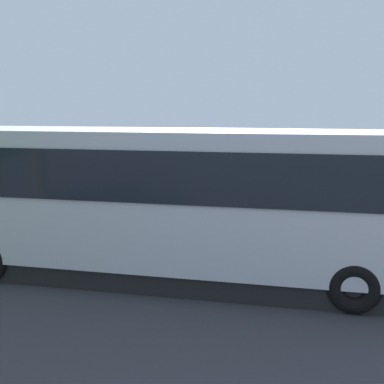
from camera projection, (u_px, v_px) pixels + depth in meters
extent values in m
plane|color=#38383D|center=(171.00, 222.00, 16.40)|extent=(80.00, 80.00, 0.00)
cube|color=silver|center=(170.00, 195.00, 10.74)|extent=(10.89, 3.29, 2.80)
cube|color=black|center=(184.00, 163.00, 11.87)|extent=(9.00, 0.71, 1.01)
cube|color=black|center=(152.00, 177.00, 9.43)|extent=(9.00, 0.71, 1.01)
cube|color=#1959B2|center=(184.00, 209.00, 12.05)|extent=(9.42, 0.73, 0.28)
cube|color=black|center=(171.00, 268.00, 11.01)|extent=(10.02, 3.03, 0.45)
torus|color=black|center=(42.00, 234.00, 12.89)|extent=(1.02, 0.39, 1.00)
torus|color=black|center=(345.00, 252.00, 11.22)|extent=(1.02, 0.39, 1.00)
torus|color=black|center=(354.00, 287.00, 9.05)|extent=(1.02, 0.39, 1.00)
cylinder|color=black|center=(274.00, 235.00, 12.88)|extent=(0.12, 0.12, 0.75)
cube|color=black|center=(274.00, 250.00, 12.98)|extent=(0.10, 0.26, 0.10)
cylinder|color=black|center=(280.00, 236.00, 12.83)|extent=(0.12, 0.12, 0.75)
cube|color=black|center=(280.00, 251.00, 12.94)|extent=(0.10, 0.26, 0.10)
cube|color=silver|center=(278.00, 209.00, 12.74)|extent=(0.38, 0.28, 0.63)
cylinder|color=silver|center=(269.00, 208.00, 12.81)|extent=(0.09, 0.09, 0.60)
sphere|color=tan|center=(268.00, 219.00, 12.86)|extent=(0.09, 0.09, 0.09)
cylinder|color=silver|center=(288.00, 209.00, 12.67)|extent=(0.09, 0.09, 0.60)
sphere|color=tan|center=(287.00, 221.00, 12.72)|extent=(0.09, 0.09, 0.09)
sphere|color=tan|center=(279.00, 192.00, 12.66)|extent=(0.23, 0.23, 0.23)
cylinder|color=black|center=(227.00, 229.00, 13.50)|extent=(0.13, 0.13, 0.79)
cube|color=black|center=(227.00, 244.00, 13.61)|extent=(0.13, 0.27, 0.10)
cylinder|color=black|center=(233.00, 229.00, 13.48)|extent=(0.13, 0.13, 0.79)
cube|color=black|center=(233.00, 244.00, 13.59)|extent=(0.13, 0.27, 0.10)
cube|color=#D8F233|center=(230.00, 202.00, 13.37)|extent=(0.41, 0.32, 0.66)
cube|color=silver|center=(230.00, 202.00, 13.37)|extent=(0.42, 0.34, 0.06)
cylinder|color=#D8F233|center=(221.00, 202.00, 13.41)|extent=(0.10, 0.10, 0.62)
sphere|color=tan|center=(221.00, 213.00, 13.46)|extent=(0.10, 0.10, 0.09)
cylinder|color=#D8F233|center=(239.00, 202.00, 13.32)|extent=(0.10, 0.10, 0.62)
sphere|color=tan|center=(239.00, 214.00, 13.38)|extent=(0.10, 0.10, 0.09)
sphere|color=tan|center=(230.00, 185.00, 13.29)|extent=(0.26, 0.26, 0.24)
cylinder|color=#473823|center=(178.00, 224.00, 14.05)|extent=(0.12, 0.12, 0.79)
cube|color=black|center=(179.00, 238.00, 14.16)|extent=(0.11, 0.26, 0.10)
cylinder|color=#473823|center=(184.00, 224.00, 14.00)|extent=(0.12, 0.12, 0.79)
cube|color=black|center=(184.00, 239.00, 14.11)|extent=(0.11, 0.26, 0.10)
cube|color=navy|center=(181.00, 199.00, 13.90)|extent=(0.39, 0.29, 0.66)
cylinder|color=navy|center=(173.00, 198.00, 13.97)|extent=(0.09, 0.09, 0.63)
sphere|color=tan|center=(173.00, 209.00, 14.02)|extent=(0.09, 0.09, 0.09)
cylinder|color=navy|center=(189.00, 198.00, 13.83)|extent=(0.09, 0.09, 0.63)
sphere|color=tan|center=(189.00, 210.00, 13.89)|extent=(0.09, 0.09, 0.09)
sphere|color=tan|center=(181.00, 182.00, 13.82)|extent=(0.24, 0.24, 0.24)
torus|color=black|center=(191.00, 237.00, 13.30)|extent=(0.61, 0.18, 0.60)
cylinder|color=silver|center=(191.00, 237.00, 13.30)|extent=(0.13, 0.11, 0.12)
torus|color=black|center=(246.00, 240.00, 12.99)|extent=(0.61, 0.18, 0.60)
cylinder|color=silver|center=(246.00, 240.00, 12.99)|extent=(0.13, 0.13, 0.12)
cylinder|color=silver|center=(193.00, 225.00, 13.23)|extent=(0.32, 0.08, 0.67)
cube|color=#198C33|center=(216.00, 227.00, 13.11)|extent=(0.86, 0.35, 0.36)
cube|color=black|center=(234.00, 226.00, 13.00)|extent=(0.54, 0.26, 0.20)
cylinder|color=silver|center=(228.00, 236.00, 12.93)|extent=(0.46, 0.12, 0.08)
cylinder|color=black|center=(195.00, 214.00, 13.17)|extent=(0.08, 0.58, 0.04)
torus|color=black|center=(148.00, 199.00, 18.96)|extent=(0.60, 0.14, 0.60)
cylinder|color=silver|center=(148.00, 199.00, 18.96)|extent=(0.12, 0.10, 0.12)
torus|color=black|center=(120.00, 174.00, 19.18)|extent=(0.84, 0.15, 0.84)
cylinder|color=silver|center=(120.00, 174.00, 19.18)|extent=(0.12, 0.12, 0.12)
cylinder|color=silver|center=(152.00, 191.00, 18.86)|extent=(0.63, 0.07, 0.41)
cube|color=orange|center=(140.00, 181.00, 18.95)|extent=(0.89, 0.30, 0.79)
cube|color=black|center=(132.00, 172.00, 19.01)|extent=(0.54, 0.23, 0.47)
cylinder|color=silver|center=(132.00, 179.00, 19.21)|extent=(0.41, 0.09, 0.34)
cylinder|color=black|center=(156.00, 184.00, 18.77)|extent=(0.05, 0.58, 0.04)
cube|color=black|center=(143.00, 174.00, 18.87)|extent=(0.53, 0.35, 0.56)
sphere|color=white|center=(153.00, 177.00, 18.75)|extent=(0.27, 0.27, 0.26)
cylinder|color=black|center=(147.00, 179.00, 18.66)|extent=(0.46, 0.10, 0.11)
cylinder|color=black|center=(133.00, 178.00, 18.83)|extent=(0.32, 0.11, 0.38)
cylinder|color=black|center=(150.00, 178.00, 19.00)|extent=(0.46, 0.10, 0.11)
cylinder|color=black|center=(137.00, 177.00, 19.17)|extent=(0.32, 0.11, 0.38)
cube|color=orange|center=(171.00, 210.00, 18.25)|extent=(0.34, 0.34, 0.03)
cone|color=orange|center=(171.00, 202.00, 18.19)|extent=(0.26, 0.26, 0.60)
cylinder|color=white|center=(171.00, 202.00, 18.20)|extent=(0.19, 0.19, 0.07)
cube|color=white|center=(350.00, 223.00, 16.29)|extent=(0.22, 4.67, 0.01)
cube|color=white|center=(274.00, 218.00, 17.02)|extent=(0.20, 3.97, 0.01)
cube|color=white|center=(204.00, 213.00, 17.75)|extent=(0.19, 3.59, 0.01)
cube|color=white|center=(139.00, 209.00, 18.48)|extent=(0.20, 3.77, 0.01)
cube|color=white|center=(79.00, 205.00, 19.20)|extent=(0.20, 4.03, 0.01)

